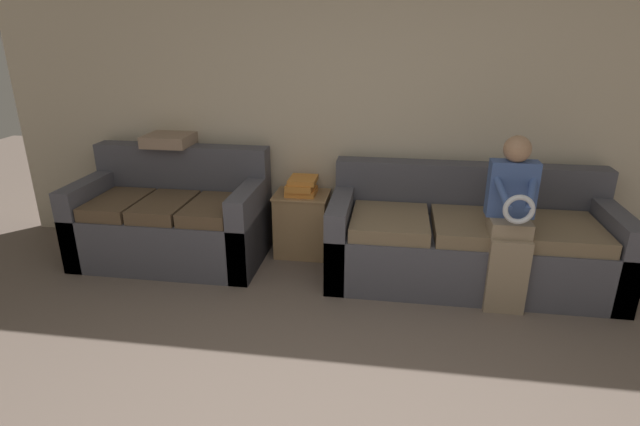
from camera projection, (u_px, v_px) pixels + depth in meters
wall_back at (368, 111)px, 4.31m from camera, size 6.71×0.06×2.55m
couch_main at (468, 241)px, 4.05m from camera, size 2.23×0.93×0.89m
couch_side at (174, 220)px, 4.42m from camera, size 1.60×0.88×0.96m
child_left_seated at (511, 217)px, 3.54m from camera, size 0.34×0.39×1.26m
side_shelf at (302, 223)px, 4.50m from camera, size 0.48×0.39×0.57m
book_stack at (302, 186)px, 4.37m from camera, size 0.26×0.31×0.15m
throw_pillow at (170, 139)px, 4.48m from camera, size 0.40×0.40×0.10m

